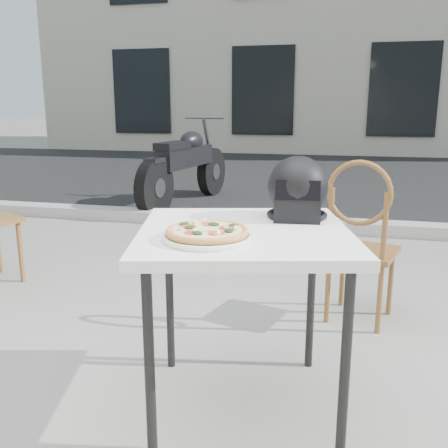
% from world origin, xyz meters
% --- Properties ---
extents(ground, '(80.00, 80.00, 0.00)m').
position_xyz_m(ground, '(0.00, 0.00, 0.00)').
color(ground, gray).
rests_on(ground, ground).
extents(street_asphalt, '(30.00, 8.00, 0.00)m').
position_xyz_m(street_asphalt, '(0.00, 7.00, 0.00)').
color(street_asphalt, black).
rests_on(street_asphalt, ground).
extents(curb, '(30.00, 0.25, 0.12)m').
position_xyz_m(curb, '(0.00, 3.00, 0.06)').
color(curb, '#A6A49C').
rests_on(curb, ground).
extents(building_across, '(16.00, 6.06, 7.00)m').
position_xyz_m(building_across, '(-0.00, 13.99, 3.50)').
color(building_across, beige).
rests_on(building_across, ground).
extents(cafe_table_main, '(0.99, 0.99, 0.77)m').
position_xyz_m(cafe_table_main, '(0.06, -0.17, 0.71)').
color(cafe_table_main, white).
rests_on(cafe_table_main, ground).
extents(plate, '(0.41, 0.41, 0.02)m').
position_xyz_m(plate, '(-0.04, -0.36, 0.78)').
color(plate, white).
rests_on(plate, cafe_table_main).
extents(pizza, '(0.36, 0.36, 0.04)m').
position_xyz_m(pizza, '(-0.04, -0.36, 0.81)').
color(pizza, '#E19B52').
rests_on(pizza, plate).
extents(helmet, '(0.28, 0.29, 0.27)m').
position_xyz_m(helmet, '(0.24, 0.08, 0.89)').
color(helmet, black).
rests_on(helmet, cafe_table_main).
extents(cafe_chair_main, '(0.46, 0.46, 0.97)m').
position_xyz_m(cafe_chair_main, '(0.54, 0.81, 0.54)').
color(cafe_chair_main, brown).
rests_on(cafe_chair_main, ground).
extents(motorcycle, '(0.63, 2.20, 1.10)m').
position_xyz_m(motorcycle, '(-1.53, 4.01, 0.48)').
color(motorcycle, black).
rests_on(motorcycle, street_asphalt).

